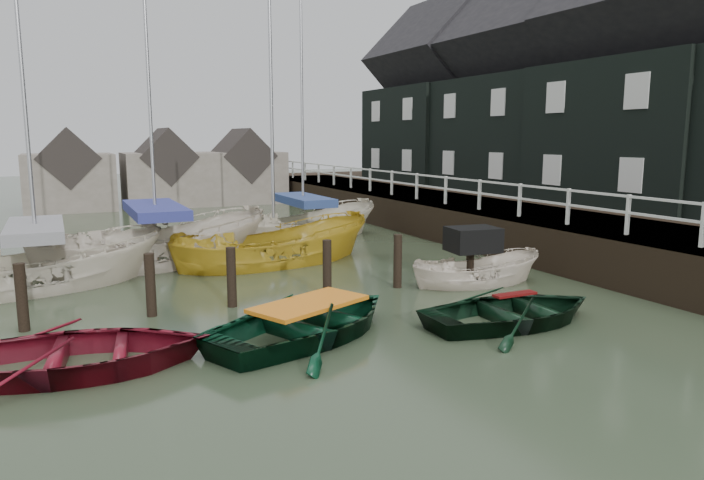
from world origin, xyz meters
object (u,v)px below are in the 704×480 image
motorboat (476,280)px  sailboat_d (304,238)px  rowboat_green (309,338)px  sailboat_b (158,263)px  sailboat_a (40,286)px  rowboat_dkgreen (513,324)px  rowboat_red (75,372)px  sailboat_c (275,262)px

motorboat → sailboat_d: sailboat_d is taller
rowboat_green → sailboat_b: (-1.60, 8.66, 0.06)m
sailboat_a → rowboat_dkgreen: bearing=-145.4°
rowboat_red → sailboat_b: bearing=-9.1°
sailboat_c → sailboat_d: sailboat_d is taller
motorboat → sailboat_d: size_ratio=0.29×
motorboat → sailboat_c: bearing=44.9°
rowboat_green → sailboat_c: (1.75, 7.38, 0.01)m
sailboat_a → rowboat_green: bearing=-159.3°
motorboat → sailboat_a: (-10.55, 4.55, -0.06)m
rowboat_dkgreen → sailboat_d: sailboat_d is taller
rowboat_green → sailboat_b: bearing=-13.4°
sailboat_a → sailboat_b: bearing=-75.4°
motorboat → sailboat_a: sailboat_a is taller
motorboat → sailboat_c: sailboat_c is taller
rowboat_green → sailboat_a: (-4.85, 6.85, 0.06)m
sailboat_a → sailboat_c: 6.62m
sailboat_b → sailboat_c: (3.35, -1.28, -0.05)m
rowboat_red → rowboat_dkgreen: rowboat_red is taller
sailboat_c → sailboat_d: size_ratio=0.74×
rowboat_green → rowboat_dkgreen: bearing=-127.0°
rowboat_red → sailboat_c: bearing=-31.2°
rowboat_dkgreen → sailboat_c: sailboat_c is taller
sailboat_a → sailboat_c: sailboat_a is taller
rowboat_green → sailboat_a: bearing=11.4°
rowboat_red → motorboat: (9.92, 2.31, 0.12)m
rowboat_green → sailboat_a: 8.39m
rowboat_dkgreen → sailboat_d: size_ratio=0.31×
rowboat_red → sailboat_a: 6.88m
sailboat_b → sailboat_c: size_ratio=1.33×
rowboat_red → rowboat_green: rowboat_green is taller
rowboat_green → motorboat: size_ratio=1.16×
rowboat_red → motorboat: size_ratio=1.16×
rowboat_dkgreen → sailboat_a: bearing=50.4°
rowboat_green → sailboat_d: 11.99m
rowboat_green → rowboat_red: bearing=66.2°
sailboat_a → sailboat_d: sailboat_d is taller
rowboat_green → motorboat: bearing=-91.9°
motorboat → sailboat_a: size_ratio=0.34×
rowboat_dkgreen → sailboat_d: 12.22m
sailboat_a → rowboat_red: bearing=170.6°
rowboat_dkgreen → sailboat_c: (-2.49, 8.37, 0.01)m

